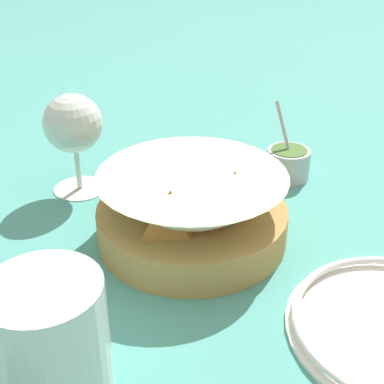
# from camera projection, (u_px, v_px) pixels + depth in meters

# --- Properties ---
(ground_plane) EXTENTS (4.00, 4.00, 0.00)m
(ground_plane) POSITION_uv_depth(u_px,v_px,m) (169.00, 228.00, 0.65)
(ground_plane) COLOR teal
(food_basket) EXTENTS (0.22, 0.22, 0.09)m
(food_basket) POSITION_uv_depth(u_px,v_px,m) (192.00, 212.00, 0.61)
(food_basket) COLOR #B2894C
(food_basket) RESTS_ON ground_plane
(sauce_cup) EXTENTS (0.07, 0.06, 0.10)m
(sauce_cup) POSITION_uv_depth(u_px,v_px,m) (288.00, 162.00, 0.76)
(sauce_cup) COLOR #B7B7BC
(sauce_cup) RESTS_ON ground_plane
(wine_glass) EXTENTS (0.08, 0.08, 0.14)m
(wine_glass) POSITION_uv_depth(u_px,v_px,m) (73.00, 127.00, 0.69)
(wine_glass) COLOR silver
(wine_glass) RESTS_ON ground_plane
(beer_mug) EXTENTS (0.13, 0.09, 0.11)m
(beer_mug) POSITION_uv_depth(u_px,v_px,m) (50.00, 345.00, 0.41)
(beer_mug) COLOR silver
(beer_mug) RESTS_ON ground_plane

